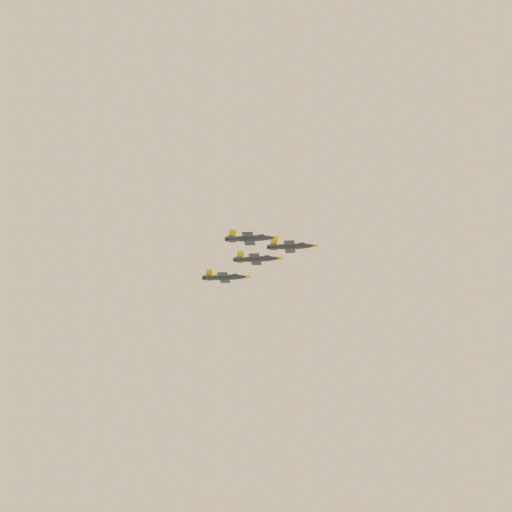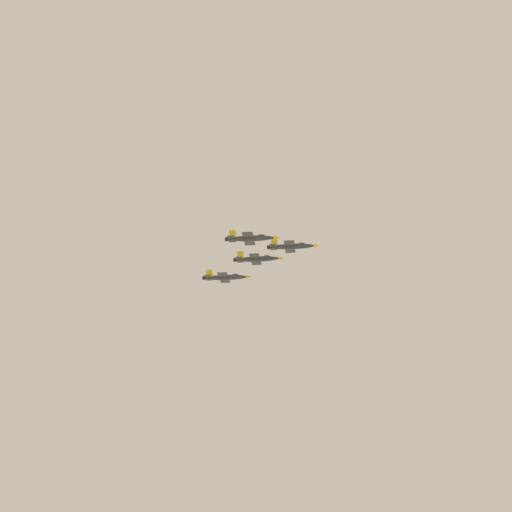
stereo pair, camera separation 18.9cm
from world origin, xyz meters
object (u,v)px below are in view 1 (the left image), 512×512
object	(u,v)px
jet_right_wingman	(251,238)
jet_left_outer	(226,277)
jet_lead	(292,246)
jet_left_wingman	(258,259)

from	to	relation	value
jet_right_wingman	jet_left_outer	world-z (taller)	jet_right_wingman
jet_right_wingman	jet_left_outer	size ratio (longest dim) A/B	0.98
jet_lead	jet_left_outer	size ratio (longest dim) A/B	0.97
jet_right_wingman	jet_left_outer	bearing A→B (deg)	110.51
jet_lead	jet_left_wingman	bearing A→B (deg)	139.10
jet_lead	jet_right_wingman	xyz separation A→B (m)	(1.40, 16.83, -1.07)
jet_lead	jet_right_wingman	bearing A→B (deg)	-140.17
jet_lead	jet_left_wingman	size ratio (longest dim) A/B	0.98
jet_lead	jet_left_wingman	world-z (taller)	jet_left_wingman
jet_left_wingman	jet_lead	bearing A→B (deg)	-40.20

